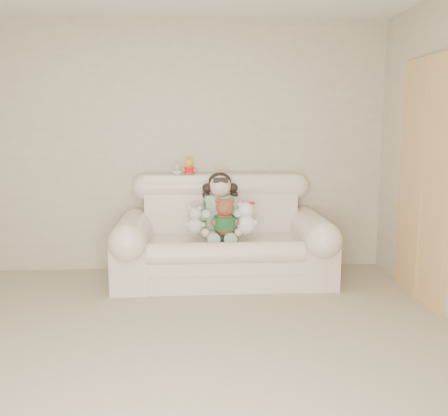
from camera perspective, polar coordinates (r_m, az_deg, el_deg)
floor at (r=3.23m, az=-7.31°, el=-19.07°), size 5.00×5.00×0.00m
wall_back at (r=5.34m, az=-6.00°, el=6.83°), size 4.50×0.00×4.50m
sofa at (r=4.95m, az=-0.08°, el=-2.50°), size 2.10×0.95×1.03m
door_panel at (r=4.71m, az=21.62°, el=2.83°), size 0.06×0.90×2.10m
seated_child at (r=4.98m, az=-0.43°, el=0.35°), size 0.46×0.54×0.66m
brown_teddy at (r=4.76m, az=0.10°, el=-0.55°), size 0.32×0.27×0.42m
white_cat at (r=4.81m, az=2.45°, el=-0.74°), size 0.28×0.24×0.38m
cream_teddy at (r=4.82m, az=-3.29°, el=-1.08°), size 0.21×0.17×0.32m
yellow_mini_bear at (r=5.20m, az=-3.95°, el=4.79°), size 0.16×0.13×0.22m
grey_mini_plush at (r=5.19m, az=-5.29°, el=4.42°), size 0.11×0.09×0.16m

